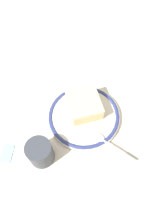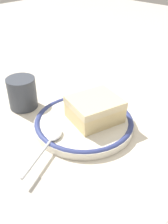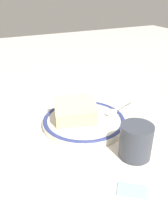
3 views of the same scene
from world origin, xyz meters
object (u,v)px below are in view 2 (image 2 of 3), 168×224
(cup, at_px, (23,95))
(sugar_packet, at_px, (27,85))
(cake_slice, at_px, (93,110))
(plate, at_px, (84,122))
(spoon, at_px, (51,140))

(cup, height_order, sugar_packet, cup)
(cake_slice, height_order, sugar_packet, cake_slice)
(sugar_packet, bearing_deg, plate, -5.88)
(cup, bearing_deg, plate, 14.58)
(cake_slice, height_order, cup, cup)
(plate, height_order, cup, cup)
(cup, xyz_separation_m, sugar_packet, (-0.07, 0.06, -0.03))
(plate, bearing_deg, cake_slice, 49.84)
(sugar_packet, bearing_deg, spoon, -26.13)
(cake_slice, bearing_deg, cup, -161.92)
(cup, bearing_deg, sugar_packet, 139.95)
(plate, relative_size, cake_slice, 1.73)
(cake_slice, distance_m, sugar_packet, 0.24)
(plate, xyz_separation_m, cake_slice, (0.01, 0.01, 0.03))
(plate, distance_m, cup, 0.16)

